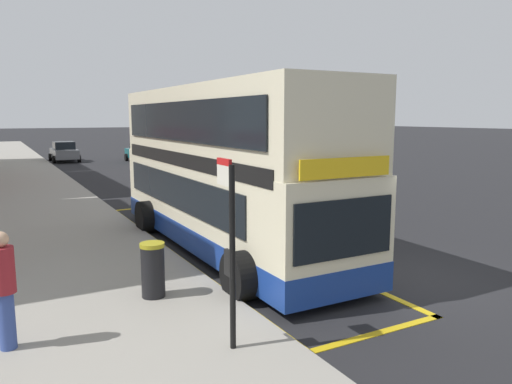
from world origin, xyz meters
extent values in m
plane|color=black|center=(0.00, 32.00, 0.00)|extent=(260.00, 260.00, 0.00)
cube|color=gray|center=(-7.00, 32.00, 0.07)|extent=(6.00, 76.00, 0.14)
cube|color=beige|center=(-2.45, 4.31, 1.35)|extent=(2.51, 10.33, 2.30)
cube|color=beige|center=(-2.45, 4.31, 3.45)|extent=(2.48, 10.13, 1.90)
cube|color=navy|center=(-2.45, 4.31, 0.50)|extent=(2.53, 10.35, 0.60)
cube|color=black|center=(-2.45, 4.31, 2.52)|extent=(2.54, 9.51, 0.36)
cube|color=black|center=(-3.72, 4.71, 1.65)|extent=(0.04, 8.27, 0.90)
cube|color=black|center=(-3.72, 4.31, 3.50)|extent=(0.04, 9.09, 1.00)
cube|color=black|center=(-2.45, -0.88, 1.60)|extent=(2.21, 0.04, 1.10)
cube|color=yellow|center=(-2.45, -0.88, 2.72)|extent=(2.01, 0.04, 0.36)
cylinder|color=black|center=(-3.79, 0.59, 0.50)|extent=(0.56, 1.00, 1.00)
cylinder|color=black|center=(-1.11, 0.59, 0.50)|extent=(0.56, 1.00, 1.00)
cylinder|color=black|center=(-3.79, 7.15, 0.50)|extent=(0.56, 1.00, 1.00)
cylinder|color=black|center=(-1.11, 7.15, 0.50)|extent=(0.56, 1.00, 1.00)
cube|color=gold|center=(-3.92, 4.71, 0.01)|extent=(0.16, 13.33, 0.01)
cube|color=gold|center=(-1.08, 4.71, 0.01)|extent=(0.16, 13.33, 0.01)
cube|color=gold|center=(-2.50, -1.88, 0.01)|extent=(3.00, 0.16, 0.01)
cube|color=gold|center=(-2.50, 11.29, 0.01)|extent=(3.00, 0.16, 0.01)
cylinder|color=black|center=(-4.98, -1.42, 1.54)|extent=(0.09, 0.09, 2.80)
cube|color=silver|center=(-4.98, -1.16, 2.76)|extent=(0.05, 0.42, 0.30)
cube|color=red|center=(-4.98, -1.16, 2.96)|extent=(0.05, 0.42, 0.10)
cube|color=black|center=(-4.98, -1.32, 1.44)|extent=(0.06, 0.28, 0.40)
cube|color=#196066|center=(2.80, 31.32, 0.66)|extent=(1.76, 4.20, 0.72)
cube|color=black|center=(2.80, 31.22, 1.32)|extent=(1.52, 1.90, 0.60)
cylinder|color=black|center=(1.86, 32.62, 0.30)|extent=(0.22, 0.60, 0.60)
cylinder|color=black|center=(3.73, 32.62, 0.30)|extent=(0.22, 0.60, 0.60)
cylinder|color=black|center=(1.86, 30.02, 0.30)|extent=(0.22, 0.60, 0.60)
cylinder|color=black|center=(3.73, 30.02, 0.30)|extent=(0.22, 0.60, 0.60)
cube|color=slate|center=(-2.69, 34.55, 0.66)|extent=(1.76, 4.20, 0.72)
cube|color=black|center=(-2.69, 34.45, 1.32)|extent=(1.52, 1.90, 0.60)
cylinder|color=black|center=(-3.63, 35.85, 0.30)|extent=(0.22, 0.60, 0.60)
cylinder|color=black|center=(-1.76, 35.85, 0.30)|extent=(0.22, 0.60, 0.60)
cylinder|color=black|center=(-3.63, 33.25, 0.30)|extent=(0.22, 0.60, 0.60)
cylinder|color=black|center=(-1.76, 33.25, 0.30)|extent=(0.22, 0.60, 0.60)
cube|color=slate|center=(2.79, 18.35, 0.66)|extent=(1.76, 4.20, 0.72)
cube|color=black|center=(2.79, 18.25, 1.32)|extent=(1.52, 1.90, 0.60)
cylinder|color=black|center=(1.86, 19.65, 0.30)|extent=(0.22, 0.60, 0.60)
cylinder|color=black|center=(3.73, 19.65, 0.30)|extent=(0.22, 0.60, 0.60)
cylinder|color=black|center=(1.86, 17.05, 0.30)|extent=(0.22, 0.60, 0.60)
cylinder|color=black|center=(3.73, 17.05, 0.30)|extent=(0.22, 0.60, 0.60)
cylinder|color=#33478C|center=(-7.98, 0.20, 0.58)|extent=(0.24, 0.24, 0.88)
cylinder|color=maroon|center=(-7.98, 0.20, 1.37)|extent=(0.34, 0.34, 0.70)
sphere|color=tan|center=(-7.98, 0.20, 1.84)|extent=(0.24, 0.24, 0.24)
cylinder|color=black|center=(-5.40, 1.26, 0.64)|extent=(0.45, 0.45, 0.99)
cylinder|color=#A5991E|center=(-5.40, 1.26, 1.17)|extent=(0.48, 0.48, 0.08)
camera|label=1|loc=(-8.02, -7.70, 3.62)|focal=34.24mm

